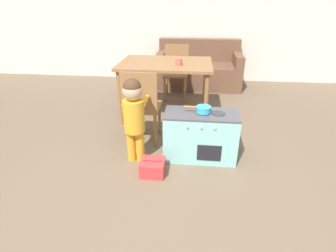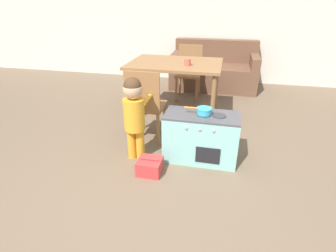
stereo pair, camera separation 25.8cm
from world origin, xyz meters
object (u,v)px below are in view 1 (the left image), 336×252
Objects in this scene: toy_pot at (203,109)px; toy_basket at (153,167)px; dining_chair_far at (176,71)px; couch at (198,69)px; cup_on_table at (179,62)px; dining_chair_near at (142,105)px; dining_table at (166,69)px; child_figure at (134,111)px; play_kitchen at (200,135)px.

toy_pot is 1.19× the size of toy_basket.
couch is at bearing -117.12° from dining_chair_far.
cup_on_table reaches higher than toy_basket.
toy_basket is 2.20m from dining_chair_far.
toy_pot is 0.71m from dining_chair_near.
toy_pot is at bearing -71.24° from cup_on_table.
toy_pot is 0.31× the size of dining_chair_far.
dining_chair_near reaches higher than couch.
dining_chair_far is 10.01× the size of cup_on_table.
couch reaches higher than dining_table.
dining_table reaches higher than toy_pot.
couch is (0.40, 2.88, 0.23)m from toy_basket.
toy_basket is at bearing -142.16° from toy_pot.
child_figure reaches higher than dining_chair_near.
couch is (-0.03, 2.53, 0.05)m from play_kitchen.
toy_basket is 1.46m from cup_on_table.
couch reaches higher than play_kitchen.
dining_chair_near reaches higher than play_kitchen.
play_kitchen is 8.59× the size of cup_on_table.
couch is at bearing 80.84° from cup_on_table.
dining_table is at bearing 140.96° from cup_on_table.
couch reaches higher than toy_basket.
play_kitchen is 1.23m from dining_table.
dining_table reaches higher than play_kitchen.
toy_pot reaches higher than play_kitchen.
cup_on_table is at bearing 83.51° from toy_basket.
dining_chair_near is 10.01× the size of cup_on_table.
dining_chair_near is at bearing 158.99° from toy_pot.
toy_pot is 1.17m from dining_table.
dining_table is at bearing 77.81° from dining_chair_near.
dining_chair_near is at bearing -118.33° from cup_on_table.
child_figure is at bearing 133.07° from toy_basket.
dining_chair_near reaches higher than toy_pot.
dining_table is 0.27m from cup_on_table.
toy_basket is (-0.44, -0.35, -0.18)m from play_kitchen.
couch is at bearing 91.07° from toy_pot.
couch is at bearing 73.34° from dining_table.
toy_basket is at bearing -46.93° from child_figure.
play_kitchen is 1.10m from cup_on_table.
play_kitchen is 0.84× the size of child_figure.
child_figure is at bearing -168.94° from toy_pot.
cup_on_table is (-0.31, 0.91, 0.25)m from toy_pot.
dining_chair_far is (-0.40, 1.82, 0.20)m from play_kitchen.
child_figure is at bearing -89.68° from dining_chair_near.
dining_chair_near is at bearing 80.95° from dining_chair_far.
toy_basket is 0.26× the size of dining_chair_far.
couch is (0.44, 1.47, -0.36)m from dining_table.
child_figure is 0.56m from toy_basket.
couch is at bearing 74.90° from dining_chair_near.
dining_chair_far is (0.25, 1.56, 0.00)m from dining_chair_near.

